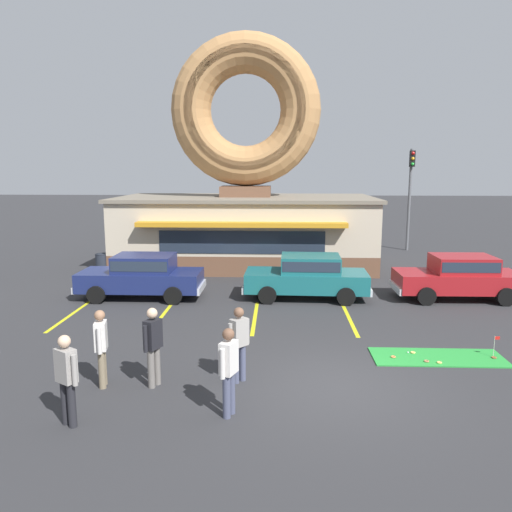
{
  "coord_description": "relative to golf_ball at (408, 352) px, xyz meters",
  "views": [
    {
      "loc": [
        -1.37,
        -10.32,
        4.68
      ],
      "look_at": [
        -2.04,
        5.0,
        2.0
      ],
      "focal_mm": 35.0,
      "sensor_mm": 36.0,
      "label": 1
    }
  ],
  "objects": [
    {
      "name": "parking_stripe_mid_left",
      "position": [
        -4.07,
        3.02,
        -0.05
      ],
      "size": [
        0.12,
        3.6,
        0.01
      ],
      "primitive_type": "cube",
      "color": "yellow",
      "rests_on": "ground"
    },
    {
      "name": "putting_mat",
      "position": [
        0.68,
        -0.22,
        -0.04
      ],
      "size": [
        3.27,
        1.23,
        0.03
      ],
      "primitive_type": "cube",
      "color": "green",
      "rests_on": "ground"
    },
    {
      "name": "ground_plane",
      "position": [
        -1.99,
        -1.98,
        -0.05
      ],
      "size": [
        160.0,
        160.0,
        0.0
      ],
      "primitive_type": "plane",
      "color": "#2D2D30"
    },
    {
      "name": "trash_bin",
      "position": [
        -11.18,
        9.19,
        0.45
      ],
      "size": [
        0.57,
        0.57,
        0.97
      ],
      "color": "#232833",
      "rests_on": "ground"
    },
    {
      "name": "parking_stripe_centre",
      "position": [
        -1.07,
        3.02,
        -0.05
      ],
      "size": [
        0.12,
        3.6,
        0.01
      ],
      "primitive_type": "cube",
      "color": "yellow",
      "rests_on": "ground"
    },
    {
      "name": "mini_donut_near_right",
      "position": [
        0.13,
        0.01,
        -0.0
      ],
      "size": [
        0.13,
        0.13,
        0.04
      ],
      "primitive_type": "torus",
      "color": "#E5C666",
      "rests_on": "putting_mat"
    },
    {
      "name": "pedestrian_clipboard_woman",
      "position": [
        -4.19,
        -1.84,
        0.9
      ],
      "size": [
        0.44,
        0.46,
        1.71
      ],
      "color": "#474C66",
      "rests_on": "ground"
    },
    {
      "name": "parking_stripe_far_left",
      "position": [
        -10.07,
        3.02,
        -0.05
      ],
      "size": [
        0.12,
        3.6,
        0.01
      ],
      "primitive_type": "cube",
      "color": "yellow",
      "rests_on": "ground"
    },
    {
      "name": "mini_donut_near_left",
      "position": [
        0.59,
        -0.64,
        -0.0
      ],
      "size": [
        0.13,
        0.13,
        0.04
      ],
      "primitive_type": "torus",
      "color": "#E5C666",
      "rests_on": "putting_mat"
    },
    {
      "name": "golf_ball",
      "position": [
        0.0,
        0.0,
        0.0
      ],
      "size": [
        0.04,
        0.04,
        0.04
      ],
      "primitive_type": "sphere",
      "color": "white",
      "rests_on": "putting_mat"
    },
    {
      "name": "pedestrian_beanie_man",
      "position": [
        -7.14,
        -2.22,
        0.91
      ],
      "size": [
        0.31,
        0.58,
        1.72
      ],
      "color": "#7F7056",
      "rests_on": "ground"
    },
    {
      "name": "mini_donut_mid_right",
      "position": [
        -0.45,
        -0.32,
        -0.0
      ],
      "size": [
        0.13,
        0.13,
        0.04
      ],
      "primitive_type": "torus",
      "color": "#D17F47",
      "rests_on": "putting_mat"
    },
    {
      "name": "pedestrian_hooded_kid",
      "position": [
        -4.27,
        -3.4,
        0.92
      ],
      "size": [
        0.36,
        0.56,
        1.75
      ],
      "color": "#474C66",
      "rests_on": "ground"
    },
    {
      "name": "car_teal",
      "position": [
        -2.26,
        5.51,
        0.82
      ],
      "size": [
        4.61,
        2.08,
        1.6
      ],
      "color": "#196066",
      "rests_on": "ground"
    },
    {
      "name": "donut_shop_building",
      "position": [
        -4.92,
        11.96,
        3.69
      ],
      "size": [
        12.3,
        6.75,
        10.96
      ],
      "color": "brown",
      "rests_on": "ground"
    },
    {
      "name": "car_red",
      "position": [
        3.24,
        5.66,
        0.82
      ],
      "size": [
        4.58,
        2.02,
        1.6
      ],
      "color": "maroon",
      "rests_on": "ground"
    },
    {
      "name": "pedestrian_blue_sweater_man",
      "position": [
        -6.03,
        -2.15,
        0.93
      ],
      "size": [
        0.38,
        0.55,
        1.76
      ],
      "color": "slate",
      "rests_on": "ground"
    },
    {
      "name": "car_navy",
      "position": [
        -8.31,
        5.34,
        0.82
      ],
      "size": [
        4.56,
        1.98,
        1.6
      ],
      "color": "navy",
      "rests_on": "ground"
    },
    {
      "name": "traffic_light_pole",
      "position": [
        4.19,
        16.76,
        3.66
      ],
      "size": [
        0.28,
        0.47,
        5.8
      ],
      "color": "#595B60",
      "rests_on": "ground"
    },
    {
      "name": "pedestrian_leather_jacket_man",
      "position": [
        -7.18,
        -3.91,
        0.92
      ],
      "size": [
        0.52,
        0.41,
        1.74
      ],
      "color": "#232328",
      "rests_on": "ground"
    },
    {
      "name": "putting_flag_pin",
      "position": [
        2.11,
        -0.18,
        0.39
      ],
      "size": [
        0.13,
        0.01,
        0.55
      ],
      "color": "silver",
      "rests_on": "putting_mat"
    },
    {
      "name": "parking_stripe_left",
      "position": [
        -7.07,
        3.02,
        -0.05
      ],
      "size": [
        0.12,
        3.6,
        0.01
      ],
      "primitive_type": "cube",
      "color": "yellow",
      "rests_on": "ground"
    },
    {
      "name": "mini_donut_mid_left",
      "position": [
        0.3,
        -0.57,
        -0.0
      ],
      "size": [
        0.13,
        0.13,
        0.04
      ],
      "primitive_type": "torus",
      "color": "#A5724C",
      "rests_on": "putting_mat"
    },
    {
      "name": "mini_donut_mid_centre",
      "position": [
        2.06,
        -0.25,
        -0.0
      ],
      "size": [
        0.13,
        0.13,
        0.04
      ],
      "primitive_type": "torus",
      "color": "brown",
      "rests_on": "putting_mat"
    }
  ]
}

